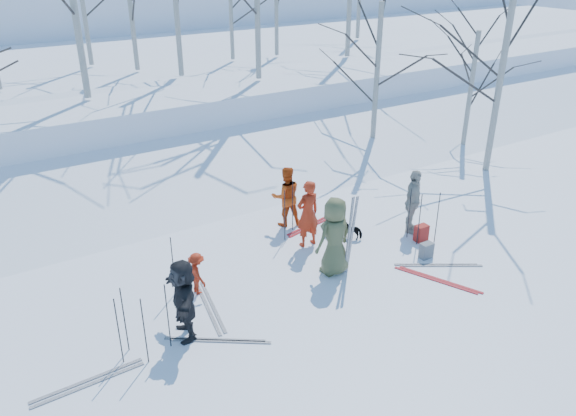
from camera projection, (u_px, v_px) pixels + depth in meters
ground at (325, 288)px, 12.04m from camera, size 120.00×120.00×0.00m
snow_ramp at (194, 177)px, 17.34m from camera, size 70.00×9.49×4.12m
snow_plateau at (102, 85)px, 24.63m from camera, size 70.00×18.00×2.20m
far_hill at (19, 14)px, 40.28m from camera, size 90.00×30.00×6.00m
skier_olive_center at (335, 236)px, 12.25m from camera, size 0.94×0.66×1.81m
skier_red_north at (308, 214)px, 13.41m from camera, size 0.62×0.41×1.69m
skier_redor_behind at (286, 196)px, 14.41m from camera, size 0.92×0.81×1.60m
skier_red_seated at (197, 274)px, 11.69m from camera, size 0.37×0.62×0.94m
skier_cream_east at (413, 202)px, 14.05m from camera, size 1.05×0.84×1.67m
skier_grey_west at (183, 299)px, 10.27m from camera, size 0.80×1.57×1.61m
dog at (352, 230)px, 14.00m from camera, size 0.52×0.55×0.44m
upright_ski_left at (349, 236)px, 12.18m from camera, size 0.10×0.16×1.90m
upright_ski_right at (352, 234)px, 12.24m from camera, size 0.11×0.23×1.89m
ski_pair_a at (438, 265)px, 12.87m from camera, size 1.91×2.08×0.02m
ski_pair_b at (438, 280)px, 12.31m from camera, size 1.61×2.05×0.02m
ski_pair_c at (210, 307)px, 11.40m from camera, size 0.86×1.97×0.02m
ski_pair_d at (88, 382)px, 9.46m from camera, size 0.34×1.91×0.02m
ski_pair_e at (314, 224)px, 14.74m from camera, size 1.04×1.99×0.02m
ski_pair_f at (218, 340)px, 10.45m from camera, size 1.98×2.09×0.02m
ski_pole_a at (119, 331)px, 9.64m from camera, size 0.02×0.02×1.34m
ski_pole_b at (285, 216)px, 13.70m from camera, size 0.02×0.02×1.34m
ski_pole_c at (125, 320)px, 9.94m from camera, size 0.02×0.02×1.34m
ski_pole_d at (409, 213)px, 13.82m from camera, size 0.02×0.02×1.34m
ski_pole_e at (168, 316)px, 10.03m from camera, size 0.02×0.02×1.34m
ski_pole_f at (173, 266)px, 11.58m from camera, size 0.02×0.02×1.34m
ski_pole_g at (437, 218)px, 13.59m from camera, size 0.02×0.02×1.34m
ski_pole_h at (293, 206)px, 14.19m from camera, size 0.02×0.02×1.34m
ski_pole_i at (419, 220)px, 13.50m from camera, size 0.02×0.02×1.34m
ski_pole_j at (145, 331)px, 9.65m from camera, size 0.02×0.02×1.34m
backpack_red at (421, 233)px, 13.86m from camera, size 0.32×0.22×0.42m
backpack_grey at (426, 251)px, 13.12m from camera, size 0.30×0.20×0.38m
backpack_dark at (335, 226)px, 14.20m from camera, size 0.34×0.24×0.40m
birch_plateau_b at (231, 9)px, 22.91m from camera, size 3.40×3.40×4.00m
birch_plateau_f at (276, 0)px, 23.67m from camera, size 3.79×3.79×4.55m
birch_plateau_j at (130, 1)px, 20.77m from camera, size 4.11×4.11×5.02m
birch_edge_b at (502, 72)px, 16.89m from camera, size 5.04×5.04×6.34m
birch_edge_c at (470, 92)px, 19.24m from camera, size 3.46×3.46×4.09m
birch_edge_e at (376, 82)px, 18.60m from camera, size 4.12×4.12×5.03m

